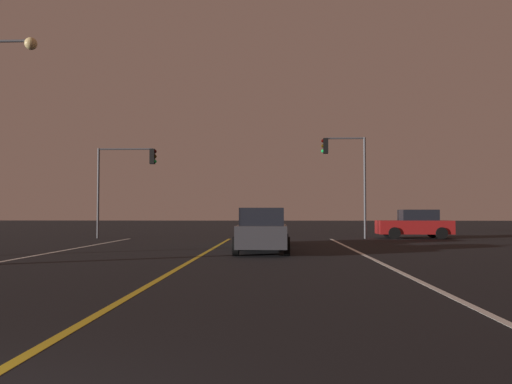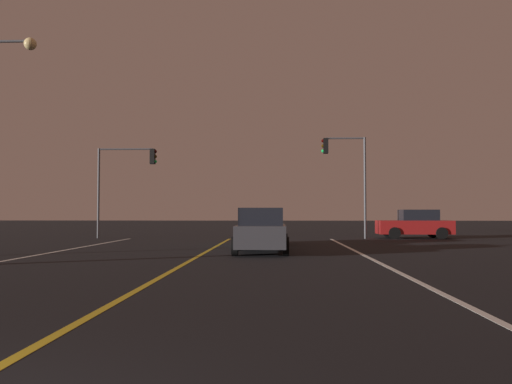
% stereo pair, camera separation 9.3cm
% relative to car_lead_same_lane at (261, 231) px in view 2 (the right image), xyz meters
% --- Properties ---
extents(lane_edge_right, '(0.16, 34.29, 0.01)m').
position_rel_car_lead_same_lane_xyz_m(lane_edge_right, '(3.70, -6.16, -0.82)').
color(lane_edge_right, silver).
rests_on(lane_edge_right, ground).
extents(lane_center_divider, '(0.16, 34.29, 0.01)m').
position_rel_car_lead_same_lane_xyz_m(lane_center_divider, '(-2.16, -6.16, -0.82)').
color(lane_center_divider, gold).
rests_on(lane_center_divider, ground).
extents(car_lead_same_lane, '(2.02, 4.30, 1.70)m').
position_rel_car_lead_same_lane_xyz_m(car_lead_same_lane, '(0.00, 0.00, 0.00)').
color(car_lead_same_lane, black).
rests_on(car_lead_same_lane, ground).
extents(car_ahead_far, '(2.02, 4.30, 1.70)m').
position_rel_car_lead_same_lane_xyz_m(car_ahead_far, '(-0.04, 4.90, 0.00)').
color(car_ahead_far, black).
rests_on(car_ahead_far, ground).
extents(car_crossing_side, '(4.30, 2.02, 1.70)m').
position_rel_car_lead_same_lane_xyz_m(car_crossing_side, '(8.79, 12.11, 0.00)').
color(car_crossing_side, black).
rests_on(car_crossing_side, ground).
extents(traffic_light_near_right, '(2.61, 0.36, 5.95)m').
position_rel_car_lead_same_lane_xyz_m(traffic_light_near_right, '(4.60, 11.49, 3.54)').
color(traffic_light_near_right, '#4C4C51').
rests_on(traffic_light_near_right, ground).
extents(traffic_light_near_left, '(3.57, 0.36, 5.37)m').
position_rel_car_lead_same_lane_xyz_m(traffic_light_near_left, '(-8.37, 11.49, 3.19)').
color(traffic_light_near_left, '#4C4C51').
rests_on(traffic_light_near_left, ground).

